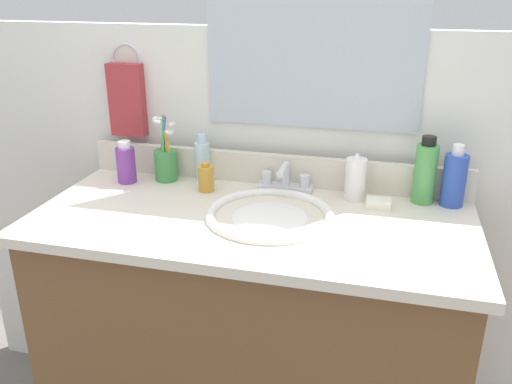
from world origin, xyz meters
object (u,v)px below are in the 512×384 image
(faucet, at_px, (285,181))
(cup_green, at_px, (166,162))
(bottle_oil_amber, at_px, (206,178))
(soap_bar, at_px, (378,203))
(hand_towel, at_px, (127,100))
(bottle_lotion_white, at_px, (356,178))
(bottle_cream_purple, at_px, (126,164))
(bottle_toner_green, at_px, (425,172))
(bottle_gel_clear, at_px, (203,160))
(bottle_shampoo_blue, at_px, (454,179))

(faucet, distance_m, cup_green, 0.36)
(bottle_oil_amber, relative_size, soap_bar, 1.32)
(hand_towel, height_order, bottle_lotion_white, hand_towel)
(soap_bar, bearing_deg, bottle_cream_purple, 179.08)
(cup_green, bearing_deg, soap_bar, -5.21)
(hand_towel, relative_size, bottle_toner_green, 1.19)
(bottle_toner_green, distance_m, cup_green, 0.74)
(bottle_cream_purple, bearing_deg, soap_bar, -0.92)
(bottle_toner_green, relative_size, bottle_oil_amber, 2.19)
(faucet, xyz_separation_m, bottle_gel_clear, (-0.26, 0.02, 0.03))
(bottle_lotion_white, distance_m, cup_green, 0.56)
(bottle_gel_clear, bearing_deg, soap_bar, -9.28)
(bottle_lotion_white, distance_m, bottle_shampoo_blue, 0.26)
(cup_green, relative_size, soap_bar, 3.10)
(bottle_gel_clear, height_order, bottle_cream_purple, bottle_gel_clear)
(bottle_gel_clear, bearing_deg, bottle_shampoo_blue, -1.42)
(faucet, distance_m, bottle_gel_clear, 0.26)
(bottle_oil_amber, bearing_deg, cup_green, 159.38)
(bottle_cream_purple, distance_m, cup_green, 0.12)
(faucet, bearing_deg, bottle_cream_purple, -173.40)
(bottle_gel_clear, xyz_separation_m, cup_green, (-0.11, -0.03, -0.01))
(bottle_oil_amber, distance_m, cup_green, 0.16)
(bottle_gel_clear, relative_size, bottle_cream_purple, 1.12)
(faucet, xyz_separation_m, bottle_oil_amber, (-0.22, -0.06, 0.01))
(bottle_lotion_white, bearing_deg, cup_green, 178.71)
(bottle_toner_green, bearing_deg, soap_bar, -148.14)
(bottle_lotion_white, xyz_separation_m, bottle_oil_amber, (-0.42, -0.04, -0.02))
(bottle_toner_green, distance_m, bottle_lotion_white, 0.18)
(bottle_cream_purple, bearing_deg, bottle_oil_amber, -2.12)
(bottle_oil_amber, xyz_separation_m, bottle_shampoo_blue, (0.67, 0.07, 0.04))
(bottle_lotion_white, height_order, bottle_oil_amber, bottle_lotion_white)
(hand_towel, height_order, faucet, hand_towel)
(cup_green, bearing_deg, bottle_oil_amber, -20.62)
(faucet, relative_size, bottle_toner_green, 0.87)
(bottle_cream_purple, bearing_deg, bottle_shampoo_blue, 3.46)
(faucet, distance_m, bottle_shampoo_blue, 0.46)
(bottle_shampoo_blue, height_order, soap_bar, bottle_shampoo_blue)
(bottle_cream_purple, height_order, soap_bar, bottle_cream_purple)
(bottle_lotion_white, bearing_deg, bottle_oil_amber, -174.21)
(bottle_lotion_white, relative_size, bottle_oil_amber, 1.59)
(faucet, relative_size, bottle_cream_purple, 1.26)
(bottle_lotion_white, relative_size, bottle_cream_purple, 1.06)
(bottle_toner_green, height_order, bottle_gel_clear, bottle_toner_green)
(bottle_oil_amber, distance_m, soap_bar, 0.48)
(bottle_oil_amber, bearing_deg, bottle_cream_purple, 177.88)
(bottle_toner_green, bearing_deg, bottle_cream_purple, -176.06)
(bottle_shampoo_blue, xyz_separation_m, cup_green, (-0.82, -0.01, -0.02))
(faucet, height_order, bottle_cream_purple, bottle_cream_purple)
(bottle_toner_green, xyz_separation_m, bottle_oil_amber, (-0.60, -0.07, -0.05))
(hand_towel, distance_m, faucet, 0.55)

